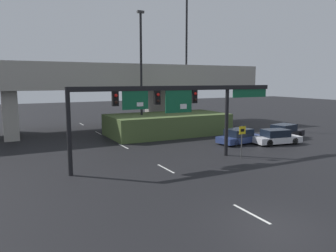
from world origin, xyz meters
TOP-DOWN VIEW (x-y plane):
  - ground_plane at (0.00, 0.00)m, footprint 160.00×160.00m
  - lane_markings at (0.00, 13.79)m, footprint 0.14×44.28m
  - signal_gantry at (1.31, 10.90)m, footprint 15.99×0.44m
  - speed_limit_sign at (6.45, 9.64)m, footprint 0.60×0.11m
  - highway_light_pole_near at (3.70, 22.58)m, footprint 0.70×0.36m
  - highway_light_pole_far at (10.61, 25.10)m, footprint 0.70×0.36m
  - overpass_bridge at (-0.00, 28.40)m, footprint 41.30×8.67m
  - grass_embankment at (6.48, 22.02)m, footprint 12.78×6.39m
  - parked_sedan_near_right at (10.12, 14.32)m, footprint 4.65×2.43m
  - parked_sedan_mid_right at (12.96, 12.55)m, footprint 4.63×2.40m
  - parked_sedan_far_right at (15.83, 14.28)m, footprint 4.95×2.72m

SIDE VIEW (x-z plane):
  - ground_plane at x=0.00m, z-range 0.00..0.00m
  - lane_markings at x=0.00m, z-range 0.00..0.01m
  - parked_sedan_mid_right at x=12.96m, z-range -0.05..1.32m
  - parked_sedan_near_right at x=10.12m, z-range -0.05..1.33m
  - parked_sedan_far_right at x=15.83m, z-range -0.06..1.40m
  - grass_embankment at x=6.48m, z-range 0.00..2.22m
  - speed_limit_sign at x=6.45m, z-range 0.38..2.87m
  - signal_gantry at x=1.31m, z-range 1.73..7.22m
  - overpass_bridge at x=0.00m, z-range 1.61..9.26m
  - highway_light_pole_near at x=3.70m, z-range 0.37..13.24m
  - highway_light_pole_far at x=10.61m, z-range 0.38..17.36m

